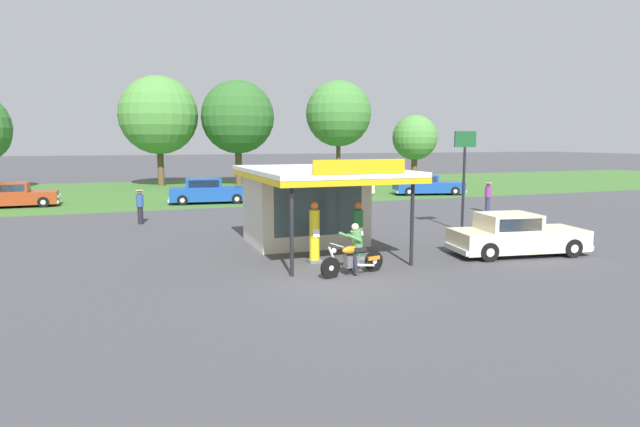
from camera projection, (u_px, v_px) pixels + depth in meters
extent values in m
plane|color=#424247|center=(332.00, 279.00, 15.58)|extent=(300.00, 300.00, 0.00)
cube|color=#3D6B2D|center=(200.00, 190.00, 43.50)|extent=(120.00, 24.00, 0.01)
cube|color=beige|center=(305.00, 207.00, 20.97)|extent=(4.29, 3.34, 2.90)
cube|color=#384C56|center=(319.00, 210.00, 19.43)|extent=(3.43, 0.05, 1.85)
cube|color=silver|center=(319.00, 171.00, 19.19)|extent=(4.99, 7.22, 0.16)
cube|color=gold|center=(319.00, 176.00, 19.21)|extent=(4.99, 7.22, 0.18)
cube|color=gold|center=(360.00, 167.00, 15.82)|extent=(3.00, 0.08, 0.44)
cylinder|color=black|center=(412.00, 222.00, 17.10)|extent=(0.12, 0.12, 2.90)
cylinder|color=black|center=(292.00, 229.00, 15.71)|extent=(0.12, 0.12, 2.90)
cube|color=slate|center=(315.00, 261.00, 17.71)|extent=(0.44, 0.44, 0.10)
cylinder|color=yellow|center=(315.00, 235.00, 17.59)|extent=(0.34, 0.34, 1.68)
cube|color=white|center=(316.00, 233.00, 17.41)|extent=(0.22, 0.02, 0.28)
sphere|color=orange|center=(314.00, 206.00, 17.46)|extent=(0.26, 0.26, 0.26)
cube|color=slate|center=(358.00, 257.00, 18.25)|extent=(0.44, 0.44, 0.10)
cylinder|color=#1E6B33|center=(358.00, 233.00, 18.14)|extent=(0.34, 0.34, 1.61)
cube|color=white|center=(360.00, 232.00, 17.96)|extent=(0.22, 0.02, 0.28)
sphere|color=orange|center=(358.00, 206.00, 18.01)|extent=(0.26, 0.26, 0.26)
cylinder|color=black|center=(330.00, 268.00, 15.61)|extent=(0.65, 0.23, 0.64)
cylinder|color=silver|center=(330.00, 268.00, 15.61)|extent=(0.18, 0.15, 0.16)
cylinder|color=black|center=(374.00, 261.00, 16.47)|extent=(0.65, 0.23, 0.64)
cylinder|color=silver|center=(374.00, 261.00, 16.47)|extent=(0.18, 0.15, 0.16)
ellipsoid|color=orange|center=(350.00, 250.00, 15.92)|extent=(0.60, 0.35, 0.24)
cube|color=#59595E|center=(351.00, 261.00, 16.00)|extent=(0.48, 0.33, 0.36)
cube|color=black|center=(359.00, 251.00, 16.12)|extent=(0.52, 0.35, 0.10)
cylinder|color=silver|center=(333.00, 258.00, 15.63)|extent=(0.38, 0.15, 0.71)
cylinder|color=silver|center=(337.00, 245.00, 15.64)|extent=(0.18, 0.69, 0.04)
sphere|color=silver|center=(334.00, 251.00, 15.61)|extent=(0.16, 0.16, 0.16)
cube|color=orange|center=(373.00, 258.00, 16.42)|extent=(0.47, 0.27, 0.12)
cylinder|color=silver|center=(365.00, 265.00, 16.11)|extent=(0.71, 0.22, 0.18)
cube|color=black|center=(358.00, 249.00, 16.07)|extent=(0.46, 0.42, 0.14)
cylinder|color=black|center=(355.00, 264.00, 15.89)|extent=(0.17, 0.25, 0.56)
cylinder|color=black|center=(349.00, 262.00, 16.15)|extent=(0.17, 0.25, 0.56)
cylinder|color=#4C8C4C|center=(357.00, 239.00, 16.01)|extent=(0.47, 0.40, 0.60)
sphere|color=beige|center=(355.00, 227.00, 15.92)|extent=(0.22, 0.22, 0.22)
cylinder|color=#4C8C4C|center=(354.00, 238.00, 15.70)|extent=(0.54, 0.20, 0.31)
cylinder|color=#4C8C4C|center=(346.00, 236.00, 16.04)|extent=(0.54, 0.20, 0.31)
cube|color=beige|center=(518.00, 239.00, 18.90)|extent=(4.93, 2.50, 0.73)
cube|color=beige|center=(508.00, 222.00, 18.73)|extent=(2.11, 1.87, 0.58)
cube|color=#283847|center=(532.00, 221.00, 18.91)|extent=(0.25, 1.42, 0.47)
cube|color=#283847|center=(496.00, 219.00, 19.49)|extent=(1.60, 0.27, 0.44)
cube|color=#283847|center=(521.00, 225.00, 17.96)|extent=(1.60, 0.27, 0.44)
cube|color=silver|center=(576.00, 244.00, 19.41)|extent=(0.37, 1.74, 0.18)
cube|color=silver|center=(456.00, 249.00, 18.46)|extent=(0.37, 1.74, 0.18)
sphere|color=white|center=(566.00, 233.00, 19.94)|extent=(0.18, 0.18, 0.18)
sphere|color=white|center=(588.00, 239.00, 18.81)|extent=(0.18, 0.18, 0.18)
cylinder|color=black|center=(543.00, 239.00, 20.08)|extent=(0.68, 0.29, 0.66)
cylinder|color=silver|center=(543.00, 239.00, 20.08)|extent=(0.33, 0.26, 0.30)
cylinder|color=black|center=(573.00, 248.00, 18.42)|extent=(0.68, 0.29, 0.66)
cylinder|color=silver|center=(573.00, 248.00, 18.42)|extent=(0.33, 0.26, 0.30)
cylinder|color=black|center=(465.00, 243.00, 19.44)|extent=(0.68, 0.29, 0.66)
cylinder|color=silver|center=(465.00, 243.00, 19.44)|extent=(0.33, 0.26, 0.30)
cylinder|color=black|center=(489.00, 252.00, 17.78)|extent=(0.68, 0.29, 0.66)
cylinder|color=silver|center=(489.00, 252.00, 17.78)|extent=(0.33, 0.26, 0.30)
cube|color=#19479E|center=(429.00, 187.00, 40.14)|extent=(5.48, 3.04, 0.77)
cube|color=#19479E|center=(422.00, 179.00, 39.99)|extent=(2.39, 2.08, 0.55)
cube|color=#283847|center=(435.00, 179.00, 40.10)|extent=(0.38, 1.41, 0.44)
cube|color=#283847|center=(419.00, 178.00, 40.78)|extent=(1.70, 0.45, 0.42)
cube|color=#283847|center=(425.00, 179.00, 39.20)|extent=(1.70, 0.45, 0.42)
cube|color=silver|center=(462.00, 190.00, 40.45)|extent=(0.54, 1.74, 0.18)
cube|color=silver|center=(395.00, 191.00, 39.89)|extent=(0.54, 1.74, 0.18)
sphere|color=white|center=(459.00, 186.00, 41.00)|extent=(0.18, 0.18, 0.18)
sphere|color=white|center=(465.00, 187.00, 39.83)|extent=(0.18, 0.18, 0.18)
cylinder|color=black|center=(447.00, 189.00, 41.21)|extent=(0.69, 0.35, 0.66)
cylinder|color=silver|center=(447.00, 189.00, 41.21)|extent=(0.34, 0.28, 0.30)
cylinder|color=black|center=(455.00, 191.00, 39.50)|extent=(0.69, 0.35, 0.66)
cylinder|color=silver|center=(455.00, 191.00, 39.50)|extent=(0.34, 0.28, 0.30)
cylinder|color=black|center=(403.00, 189.00, 40.83)|extent=(0.69, 0.35, 0.66)
cylinder|color=silver|center=(403.00, 189.00, 40.83)|extent=(0.34, 0.28, 0.30)
cylinder|color=black|center=(409.00, 192.00, 39.13)|extent=(0.69, 0.35, 0.66)
cylinder|color=silver|center=(409.00, 192.00, 39.13)|extent=(0.34, 0.28, 0.30)
cube|color=beige|center=(341.00, 189.00, 38.94)|extent=(4.91, 2.52, 0.78)
cube|color=beige|center=(345.00, 180.00, 39.00)|extent=(2.05, 1.87, 0.50)
cube|color=#283847|center=(334.00, 180.00, 38.57)|extent=(0.26, 1.42, 0.40)
cube|color=#283847|center=(351.00, 180.00, 38.31)|extent=(1.54, 0.26, 0.38)
cube|color=#283847|center=(339.00, 179.00, 39.69)|extent=(1.54, 0.26, 0.38)
cube|color=silver|center=(313.00, 194.00, 37.84)|extent=(0.38, 1.74, 0.18)
cube|color=silver|center=(368.00, 191.00, 40.11)|extent=(0.38, 1.74, 0.18)
sphere|color=white|center=(317.00, 190.00, 37.29)|extent=(0.18, 0.18, 0.18)
sphere|color=white|center=(309.00, 189.00, 38.31)|extent=(0.18, 0.18, 0.18)
cylinder|color=black|center=(328.00, 194.00, 37.47)|extent=(0.68, 0.30, 0.66)
cylinder|color=silver|center=(328.00, 194.00, 37.47)|extent=(0.33, 0.26, 0.30)
cylinder|color=black|center=(317.00, 192.00, 38.96)|extent=(0.68, 0.30, 0.66)
cylinder|color=silver|center=(317.00, 192.00, 38.96)|extent=(0.33, 0.26, 0.30)
cylinder|color=black|center=(366.00, 192.00, 38.99)|extent=(0.68, 0.30, 0.66)
cylinder|color=silver|center=(366.00, 192.00, 38.99)|extent=(0.33, 0.26, 0.30)
cylinder|color=black|center=(353.00, 190.00, 40.47)|extent=(0.68, 0.30, 0.66)
cylinder|color=silver|center=(353.00, 190.00, 40.47)|extent=(0.33, 0.26, 0.30)
cube|color=#993819|center=(16.00, 198.00, 32.54)|extent=(4.71, 2.03, 0.76)
cube|color=#993819|center=(12.00, 187.00, 32.39)|extent=(1.90, 1.73, 0.58)
cube|color=#283847|center=(29.00, 187.00, 32.72)|extent=(0.08, 1.49, 0.46)
cube|color=#283847|center=(14.00, 186.00, 33.15)|extent=(1.58, 0.07, 0.44)
cube|color=#283847|center=(9.00, 188.00, 31.63)|extent=(1.58, 0.07, 0.44)
cube|color=silver|center=(59.00, 201.00, 33.44)|extent=(0.17, 1.81, 0.18)
sphere|color=white|center=(59.00, 195.00, 33.97)|extent=(0.18, 0.18, 0.18)
sphere|color=white|center=(58.00, 197.00, 32.84)|extent=(0.18, 0.18, 0.18)
cylinder|color=black|center=(47.00, 199.00, 33.98)|extent=(0.67, 0.22, 0.66)
cylinder|color=silver|center=(47.00, 199.00, 33.98)|extent=(0.30, 0.23, 0.30)
cylinder|color=black|center=(43.00, 202.00, 32.33)|extent=(0.67, 0.22, 0.66)
cylinder|color=silver|center=(43.00, 202.00, 32.33)|extent=(0.30, 0.23, 0.30)
cube|color=#19479E|center=(209.00, 194.00, 34.64)|extent=(5.22, 2.49, 0.85)
cube|color=#19479E|center=(204.00, 183.00, 34.46)|extent=(2.42, 1.95, 0.61)
cube|color=#283847|center=(221.00, 183.00, 34.72)|extent=(0.21, 1.51, 0.49)
cube|color=#283847|center=(203.00, 182.00, 35.27)|extent=(1.90, 0.24, 0.46)
cube|color=#283847|center=(204.00, 184.00, 33.65)|extent=(1.90, 0.24, 0.46)
cube|color=silver|center=(248.00, 198.00, 35.28)|extent=(0.32, 1.85, 0.18)
cube|color=silver|center=(169.00, 199.00, 34.08)|extent=(0.32, 1.85, 0.18)
sphere|color=white|center=(247.00, 192.00, 35.83)|extent=(0.18, 0.18, 0.18)
sphere|color=white|center=(249.00, 193.00, 34.63)|extent=(0.18, 0.18, 0.18)
cylinder|color=black|center=(235.00, 196.00, 35.96)|extent=(0.68, 0.27, 0.66)
cylinder|color=silver|center=(235.00, 196.00, 35.96)|extent=(0.32, 0.25, 0.30)
cylinder|color=black|center=(237.00, 199.00, 34.20)|extent=(0.68, 0.27, 0.66)
cylinder|color=silver|center=(237.00, 199.00, 34.20)|extent=(0.32, 0.25, 0.30)
cylinder|color=black|center=(183.00, 197.00, 35.15)|extent=(0.68, 0.27, 0.66)
cylinder|color=silver|center=(183.00, 197.00, 35.15)|extent=(0.32, 0.25, 0.30)
cylinder|color=black|center=(182.00, 200.00, 33.40)|extent=(0.68, 0.27, 0.66)
cylinder|color=silver|center=(182.00, 200.00, 33.40)|extent=(0.32, 0.25, 0.30)
cylinder|color=#2D3351|center=(487.00, 205.00, 30.12)|extent=(0.26, 0.26, 0.87)
cylinder|color=#8C338C|center=(488.00, 192.00, 30.02)|extent=(0.34, 0.34, 0.62)
sphere|color=brown|center=(488.00, 184.00, 29.96)|extent=(0.24, 0.24, 0.24)
cylinder|color=beige|center=(488.00, 183.00, 29.95)|extent=(0.38, 0.38, 0.02)
cylinder|color=black|center=(140.00, 215.00, 25.86)|extent=(0.26, 0.26, 0.86)
cylinder|color=#2D4C8C|center=(140.00, 201.00, 25.76)|extent=(0.34, 0.34, 0.61)
sphere|color=#9E704C|center=(139.00, 192.00, 25.70)|extent=(0.23, 0.23, 0.23)
cylinder|color=beige|center=(139.00, 190.00, 25.69)|extent=(0.37, 0.37, 0.02)
cylinder|color=brown|center=(161.00, 165.00, 47.84)|extent=(0.57, 0.57, 3.74)
sphere|color=#4C893D|center=(159.00, 115.00, 47.23)|extent=(6.98, 6.98, 6.98)
cylinder|color=brown|center=(414.00, 168.00, 54.11)|extent=(0.61, 0.61, 2.70)
sphere|color=#4C893D|center=(415.00, 137.00, 53.69)|extent=(4.57, 4.57, 4.57)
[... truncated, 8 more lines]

